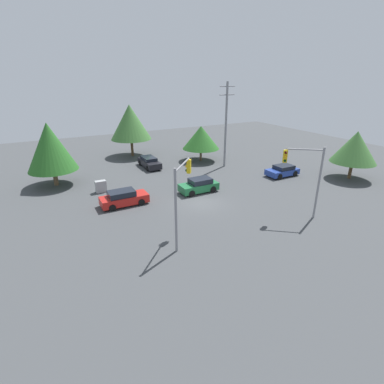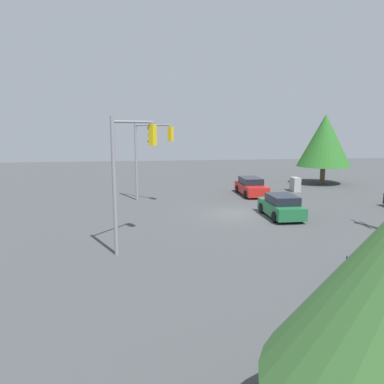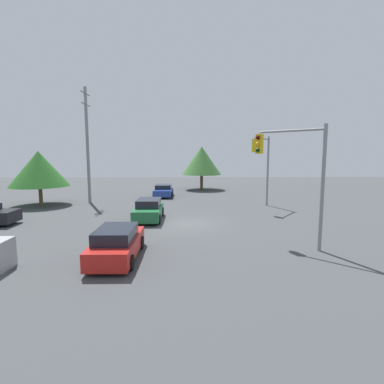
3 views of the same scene
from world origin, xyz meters
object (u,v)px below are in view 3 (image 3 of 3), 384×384
at_px(sedan_red, 117,244).
at_px(sedan_green, 149,210).
at_px(traffic_signal_main, 295,164).
at_px(electrical_cabinet, 1,255).
at_px(sedan_blue, 163,191).
at_px(traffic_signal_cross, 263,159).

relative_size(sedan_red, sedan_green, 1.09).
height_order(sedan_green, traffic_signal_main, traffic_signal_main).
bearing_deg(electrical_cabinet, sedan_blue, 166.61).
height_order(sedan_red, traffic_signal_main, traffic_signal_main).
height_order(sedan_red, sedan_green, sedan_green).
bearing_deg(sedan_blue, traffic_signal_cross, 143.38).
xyz_separation_m(sedan_green, electrical_cabinet, (9.20, -4.85, -0.09)).
height_order(traffic_signal_main, electrical_cabinet, traffic_signal_main).
bearing_deg(electrical_cabinet, sedan_green, 152.20).
xyz_separation_m(traffic_signal_main, electrical_cabinet, (3.12, -13.05, -3.56)).
xyz_separation_m(traffic_signal_cross, electrical_cabinet, (14.06, -14.19, -3.61)).
distance_m(sedan_blue, electrical_cabinet, 21.50).
distance_m(sedan_blue, sedan_green, 11.72).
xyz_separation_m(traffic_signal_main, traffic_signal_cross, (-10.95, 1.15, 0.05)).
relative_size(traffic_signal_main, electrical_cabinet, 4.88).
distance_m(sedan_red, traffic_signal_cross, 16.53).
bearing_deg(traffic_signal_main, traffic_signal_cross, -53.41).
height_order(sedan_blue, traffic_signal_main, traffic_signal_main).
bearing_deg(electrical_cabinet, traffic_signal_cross, 134.74).
distance_m(sedan_red, sedan_blue, 19.74).
relative_size(sedan_blue, electrical_cabinet, 3.20).
bearing_deg(electrical_cabinet, traffic_signal_main, 103.43).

